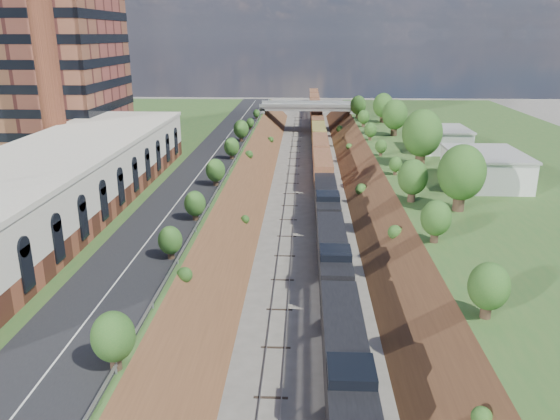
# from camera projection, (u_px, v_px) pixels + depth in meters

# --- Properties ---
(platform_left) EXTENTS (44.00, 180.00, 5.00)m
(platform_left) POSITION_uv_depth(u_px,v_px,m) (93.00, 181.00, 83.88)
(platform_left) COLOR #315A25
(platform_left) RESTS_ON ground
(platform_right) EXTENTS (44.00, 180.00, 5.00)m
(platform_right) POSITION_uv_depth(u_px,v_px,m) (530.00, 187.00, 80.99)
(platform_right) COLOR #315A25
(platform_right) RESTS_ON ground
(embankment_left) EXTENTS (10.00, 180.00, 10.00)m
(embankment_left) POSITION_uv_depth(u_px,v_px,m) (236.00, 199.00, 83.69)
(embankment_left) COLOR brown
(embankment_left) RESTS_ON ground
(embankment_right) EXTENTS (10.00, 180.00, 10.00)m
(embankment_right) POSITION_uv_depth(u_px,v_px,m) (380.00, 201.00, 82.72)
(embankment_right) COLOR brown
(embankment_right) RESTS_ON ground
(rail_left_track) EXTENTS (1.58, 180.00, 0.18)m
(rail_left_track) POSITION_uv_depth(u_px,v_px,m) (290.00, 199.00, 83.29)
(rail_left_track) COLOR gray
(rail_left_track) RESTS_ON ground
(rail_right_track) EXTENTS (1.58, 180.00, 0.18)m
(rail_right_track) POSITION_uv_depth(u_px,v_px,m) (324.00, 199.00, 83.06)
(rail_right_track) COLOR gray
(rail_right_track) RESTS_ON ground
(road) EXTENTS (8.00, 180.00, 0.10)m
(road) POSITION_uv_depth(u_px,v_px,m) (205.00, 166.00, 82.33)
(road) COLOR black
(road) RESTS_ON platform_left
(guardrail) EXTENTS (0.10, 171.00, 0.70)m
(guardrail) POSITION_uv_depth(u_px,v_px,m) (232.00, 164.00, 81.81)
(guardrail) COLOR #99999E
(guardrail) RESTS_ON platform_left
(commercial_building) EXTENTS (14.30, 62.30, 7.00)m
(commercial_building) POSITION_uv_depth(u_px,v_px,m) (58.00, 181.00, 60.90)
(commercial_building) COLOR brown
(commercial_building) RESTS_ON platform_left
(smokestack) EXTENTS (3.20, 3.20, 40.00)m
(smokestack) POSITION_uv_depth(u_px,v_px,m) (42.00, 27.00, 73.29)
(smokestack) COLOR brown
(smokestack) RESTS_ON platform_left
(overpass) EXTENTS (24.50, 8.30, 7.40)m
(overpass) POSITION_uv_depth(u_px,v_px,m) (307.00, 112.00, 140.63)
(overpass) COLOR gray
(overpass) RESTS_ON ground
(white_building_near) EXTENTS (9.00, 12.00, 4.00)m
(white_building_near) POSITION_uv_depth(u_px,v_px,m) (485.00, 169.00, 72.42)
(white_building_near) COLOR silver
(white_building_near) RESTS_ON platform_right
(white_building_far) EXTENTS (8.00, 10.00, 3.60)m
(white_building_far) POSITION_uv_depth(u_px,v_px,m) (442.00, 140.00, 93.41)
(white_building_far) COLOR silver
(white_building_far) RESTS_ON platform_right
(tree_right_large) EXTENTS (5.25, 5.25, 7.61)m
(tree_right_large) POSITION_uv_depth(u_px,v_px,m) (462.00, 173.00, 60.56)
(tree_right_large) COLOR #473323
(tree_right_large) RESTS_ON platform_right
(tree_left_crest) EXTENTS (2.45, 2.45, 3.55)m
(tree_left_crest) POSITION_uv_depth(u_px,v_px,m) (161.00, 258.00, 43.53)
(tree_left_crest) COLOR #473323
(tree_left_crest) RESTS_ON platform_left
(freight_train) EXTENTS (3.04, 187.21, 4.55)m
(freight_train) POSITION_uv_depth(u_px,v_px,m) (319.00, 135.00, 122.05)
(freight_train) COLOR black
(freight_train) RESTS_ON ground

